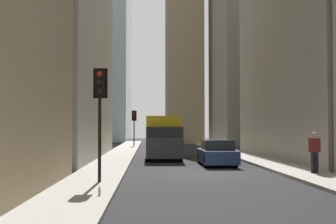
% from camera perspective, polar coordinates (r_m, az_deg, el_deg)
% --- Properties ---
extents(ground_plane, '(135.00, 135.00, 0.00)m').
position_cam_1_polar(ground_plane, '(21.02, 4.05, -7.68)').
color(ground_plane, black).
extents(sidewalk_right, '(90.00, 2.20, 0.14)m').
position_cam_1_polar(sidewalk_right, '(20.99, -8.36, -7.48)').
color(sidewalk_right, '#A8A399').
rests_on(sidewalk_right, ground_plane).
extents(sidewalk_left, '(90.00, 2.20, 0.14)m').
position_cam_1_polar(sidewalk_left, '(21.98, 15.88, -7.18)').
color(sidewalk_left, '#A8A399').
rests_on(sidewalk_left, ground_plane).
extents(building_left_far, '(14.18, 10.00, 25.52)m').
position_cam_1_polar(building_left_far, '(55.23, 11.33, 9.20)').
color(building_left_far, gray).
rests_on(building_left_far, ground_plane).
extents(church_spire, '(5.27, 5.27, 32.00)m').
position_cam_1_polar(church_spire, '(60.66, 2.03, 11.96)').
color(church_spire, '#9E8966').
rests_on(church_spire, ground_plane).
extents(delivery_truck, '(6.46, 2.25, 2.84)m').
position_cam_1_polar(delivery_truck, '(30.04, -0.61, -3.18)').
color(delivery_truck, yellow).
rests_on(delivery_truck, ground_plane).
extents(sedan_navy, '(4.30, 1.78, 1.42)m').
position_cam_1_polar(sedan_navy, '(25.12, 6.20, -5.23)').
color(sedan_navy, navy).
rests_on(sedan_navy, ground_plane).
extents(traffic_light_foreground, '(0.43, 0.52, 4.13)m').
position_cam_1_polar(traffic_light_foreground, '(16.54, -8.60, 1.79)').
color(traffic_light_foreground, black).
rests_on(traffic_light_foreground, sidewalk_right).
extents(traffic_light_midblock, '(0.43, 0.52, 3.78)m').
position_cam_1_polar(traffic_light_midblock, '(48.43, -4.30, -1.00)').
color(traffic_light_midblock, black).
rests_on(traffic_light_midblock, sidewalk_right).
extents(pedestrian, '(0.26, 0.44, 1.76)m').
position_cam_1_polar(pedestrian, '(20.49, 18.00, -4.65)').
color(pedestrian, black).
rests_on(pedestrian, sidewalk_left).
extents(discarded_bottle, '(0.07, 0.07, 0.27)m').
position_cam_1_polar(discarded_bottle, '(13.38, -8.65, -9.87)').
color(discarded_bottle, '#999EA3').
rests_on(discarded_bottle, sidewalk_right).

